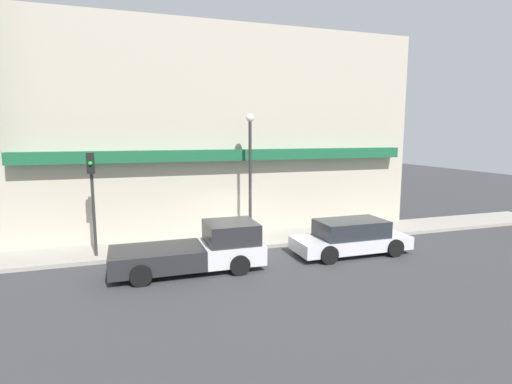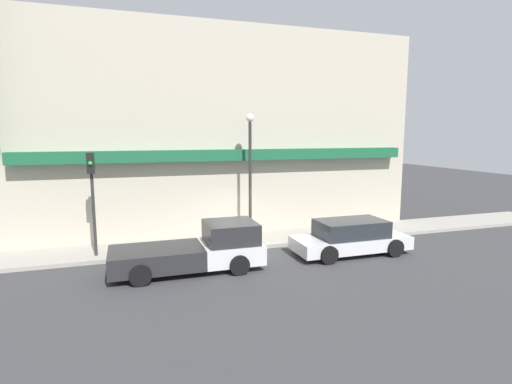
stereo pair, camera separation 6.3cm
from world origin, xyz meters
TOP-DOWN VIEW (x-y plane):
  - ground_plane at (0.00, 0.00)m, footprint 80.00×80.00m
  - sidewalk at (0.00, 1.24)m, footprint 36.00×2.48m
  - building at (-0.02, 3.96)m, footprint 19.80×3.80m
  - pickup_truck at (-2.19, -1.78)m, footprint 5.42×2.25m
  - parked_car at (4.17, -1.78)m, footprint 4.83×2.09m
  - fire_hydrant at (-0.52, 0.93)m, footprint 0.18×0.18m
  - street_lamp at (0.73, 1.22)m, footprint 0.36×0.36m
  - traffic_light at (-5.84, 0.62)m, footprint 0.28×0.42m

SIDE VIEW (x-z plane):
  - ground_plane at x=0.00m, z-range 0.00..0.00m
  - sidewalk at x=0.00m, z-range 0.00..0.16m
  - fire_hydrant at x=-0.52m, z-range 0.16..0.77m
  - parked_car at x=4.17m, z-range -0.01..1.42m
  - pickup_truck at x=-2.19m, z-range -0.10..1.61m
  - traffic_light at x=-5.84m, z-range 0.90..4.98m
  - street_lamp at x=0.73m, z-range 0.86..6.52m
  - building at x=-0.02m, z-range -0.46..10.46m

